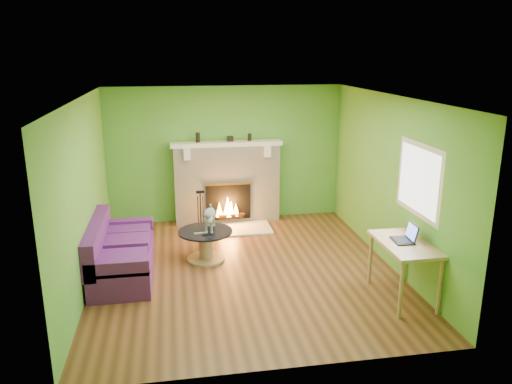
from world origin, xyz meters
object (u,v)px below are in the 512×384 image
coffee_table (206,243)px  cat (210,217)px  desk (405,249)px  sofa (119,254)px

coffee_table → cat: size_ratio=1.31×
cat → coffee_table: bearing=-137.0°
coffee_table → desk: bearing=-34.8°
sofa → desk: sofa is taller
sofa → desk: 4.08m
desk → cat: bearing=143.5°
sofa → cat: 1.48m
desk → cat: (-2.43, 1.79, -0.01)m
coffee_table → desk: 3.08m
cat → desk: bearing=-25.5°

